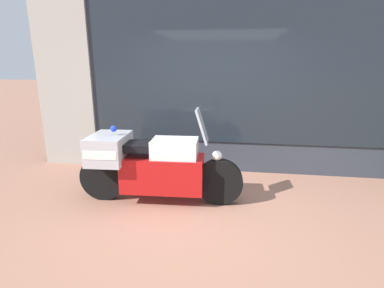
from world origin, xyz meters
TOP-DOWN VIEW (x-y plane):
  - ground_plane at (0.00, 0.00)m, footprint 60.00×60.00m
  - shop_building at (-0.47, 2.00)m, footprint 6.63×0.55m
  - window_display at (0.46, 2.03)m, footprint 5.11×0.30m
  - paramedic_motorcycle at (-0.78, 0.40)m, footprint 2.32×0.73m

SIDE VIEW (x-z plane):
  - ground_plane at x=0.00m, z-range 0.00..0.00m
  - window_display at x=0.46m, z-range -0.55..1.52m
  - paramedic_motorcycle at x=-0.78m, z-range -0.12..1.23m
  - shop_building at x=-0.47m, z-range 0.01..4.13m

